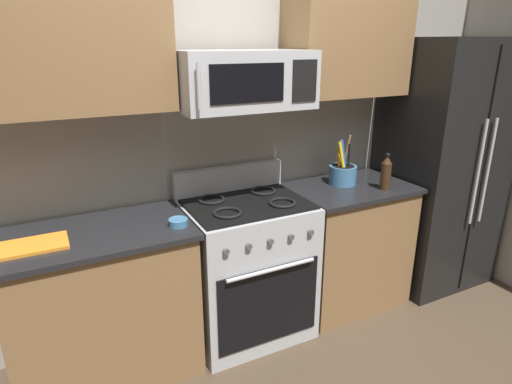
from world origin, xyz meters
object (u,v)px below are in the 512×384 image
(range_oven, at_px, (247,267))
(bottle_soy, at_px, (386,173))
(microwave, at_px, (244,80))
(cutting_board, at_px, (30,246))
(prep_bowl, at_px, (178,222))
(refrigerator, at_px, (440,166))
(utensil_crock, at_px, (343,173))

(range_oven, relative_size, bottle_soy, 4.37)
(microwave, bearing_deg, cutting_board, -176.37)
(range_oven, xyz_separation_m, prep_bowl, (-0.47, -0.12, 0.46))
(microwave, height_order, prep_bowl, microwave)
(range_oven, bearing_deg, cutting_board, -177.60)
(bottle_soy, bearing_deg, refrigerator, 11.53)
(microwave, bearing_deg, range_oven, -89.98)
(range_oven, relative_size, utensil_crock, 3.16)
(cutting_board, bearing_deg, bottle_soy, -2.86)
(cutting_board, bearing_deg, utensil_crock, 3.47)
(cutting_board, bearing_deg, microwave, 3.63)
(bottle_soy, distance_m, prep_bowl, 1.45)
(microwave, bearing_deg, refrigerator, -1.48)
(range_oven, height_order, microwave, microwave)
(cutting_board, height_order, bottle_soy, bottle_soy)
(microwave, relative_size, utensil_crock, 2.26)
(microwave, relative_size, prep_bowl, 7.28)
(microwave, xyz_separation_m, cutting_board, (-1.20, -0.08, -0.74))
(range_oven, height_order, refrigerator, refrigerator)
(microwave, bearing_deg, bottle_soy, -10.78)
(cutting_board, xyz_separation_m, prep_bowl, (0.73, -0.07, 0.01))
(refrigerator, distance_m, prep_bowl, 2.14)
(range_oven, height_order, prep_bowl, range_oven)
(range_oven, distance_m, microwave, 1.18)
(prep_bowl, bearing_deg, cutting_board, 174.45)
(range_oven, relative_size, microwave, 1.40)
(refrigerator, relative_size, prep_bowl, 17.72)
(range_oven, distance_m, bottle_soy, 1.13)
(prep_bowl, bearing_deg, utensil_crock, 8.63)
(cutting_board, distance_m, prep_bowl, 0.73)
(refrigerator, xyz_separation_m, utensil_crock, (-0.88, 0.09, 0.04))
(microwave, height_order, utensil_crock, microwave)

